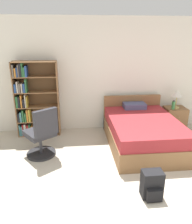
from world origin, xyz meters
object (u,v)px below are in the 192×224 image
bed (142,131)px  nightstand (174,118)px  backpack_black (152,185)px  bookshelf (32,100)px  office_chair (42,135)px  water_bottle (173,105)px  table_lamp (177,94)px

bed → nightstand: bearing=35.1°
bed → backpack_black: (-0.33, -1.57, -0.11)m
bed → nightstand: 1.29m
bookshelf → office_chair: bookshelf is taller
water_bottle → backpack_black: 2.59m
bed → nightstand: size_ratio=3.55×
bed → water_bottle: size_ratio=9.01×
bed → water_bottle: (0.93, 0.64, 0.34)m
water_bottle → bed: bearing=-145.6°
bookshelf → table_lamp: bookshelf is taller
nightstand → water_bottle: bearing=-139.6°
nightstand → backpack_black: size_ratio=1.34×
bed → nightstand: bed is taller
office_chair → backpack_black: bearing=-37.6°
bookshelf → office_chair: 1.16m
nightstand → backpack_black: bearing=-120.8°
bookshelf → water_bottle: 3.27m
bookshelf → office_chair: (0.33, -1.04, -0.38)m
bookshelf → backpack_black: size_ratio=4.15×
bookshelf → water_bottle: bearing=-2.1°
office_chair → nightstand: office_chair is taller
water_bottle → bookshelf: bearing=177.9°
bookshelf → office_chair: size_ratio=1.70×
bookshelf → backpack_black: (2.00, -2.33, -0.63)m
table_lamp → water_bottle: bearing=-140.5°
nightstand → table_lamp: (-0.02, -0.02, 0.61)m
nightstand → table_lamp: 0.61m
office_chair → backpack_black: (1.67, -1.29, -0.25)m
backpack_black → bed: bearing=78.3°
office_chair → table_lamp: bearing=18.4°
nightstand → bed: bearing=-144.9°
table_lamp → backpack_black: bearing=-120.7°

